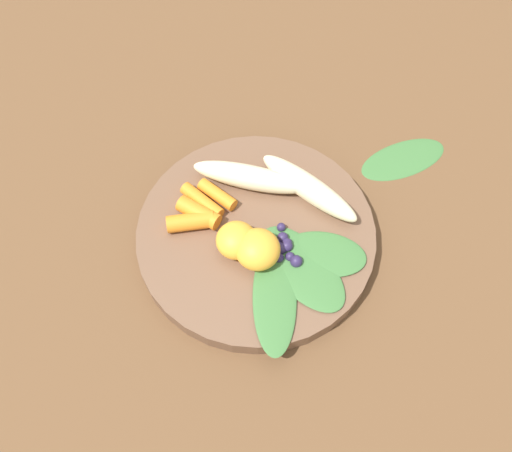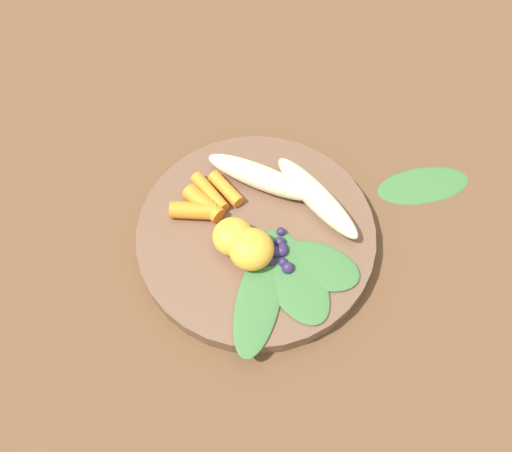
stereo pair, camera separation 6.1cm
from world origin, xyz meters
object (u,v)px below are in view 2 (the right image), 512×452
kale_leaf_stray (424,184)px  orange_segment_near (251,249)px  bowl (256,235)px  banana_peeled_right (317,197)px  banana_peeled_left (260,177)px

kale_leaf_stray → orange_segment_near: bearing=-164.7°
bowl → banana_peeled_right: bearing=82.6°
banana_peeled_right → kale_leaf_stray: 0.15m
orange_segment_near → kale_leaf_stray: orange_segment_near is taller
banana_peeled_left → orange_segment_near: (0.07, -0.06, 0.00)m
bowl → kale_leaf_stray: (0.05, 0.21, -0.01)m
banana_peeled_left → orange_segment_near: orange_segment_near is taller
bowl → orange_segment_near: size_ratio=5.53×
banana_peeled_left → orange_segment_near: bearing=109.6°
banana_peeled_right → kale_leaf_stray: (0.04, 0.14, -0.04)m
banana_peeled_left → banana_peeled_right: 0.07m
banana_peeled_left → bowl: bearing=111.1°
kale_leaf_stray → bowl: bearing=-171.8°
bowl → kale_leaf_stray: bowl is taller
banana_peeled_left → kale_leaf_stray: bearing=-150.8°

